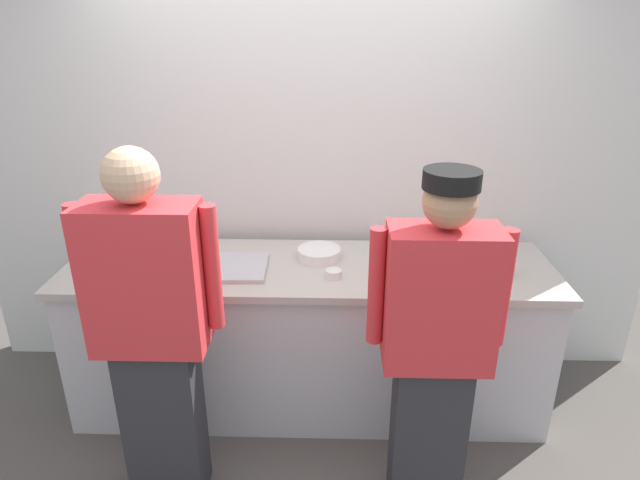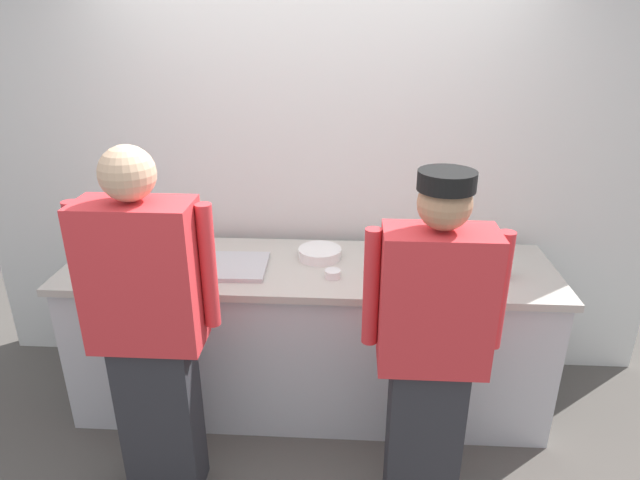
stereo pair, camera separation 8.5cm
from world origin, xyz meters
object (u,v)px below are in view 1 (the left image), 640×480
squeeze_bottle_primary (462,241)px  ramekin_orange_sauce (414,277)px  sheet_tray (229,267)px  plate_stack_rear (319,253)px  chef_near_left (152,330)px  chef_center (436,343)px  ramekin_yellow_sauce (334,273)px  mixing_bowl_steel (149,251)px  deli_cup (385,258)px  ramekin_red_sauce (385,247)px  plate_stack_front (439,267)px  squeeze_bottle_spare (503,260)px  squeeze_bottle_secondary (388,266)px

squeeze_bottle_primary → ramekin_orange_sauce: size_ratio=2.21×
ramekin_orange_sauce → sheet_tray: bearing=173.7°
plate_stack_rear → sheet_tray: size_ratio=0.59×
chef_near_left → chef_center: size_ratio=1.05×
ramekin_orange_sauce → squeeze_bottle_primary: bearing=46.7°
sheet_tray → ramekin_orange_sauce: bearing=-6.3°
chef_near_left → ramekin_yellow_sauce: 0.96m
mixing_bowl_steel → deli_cup: 1.32m
plate_stack_rear → ramekin_red_sauce: size_ratio=2.53×
plate_stack_front → ramekin_red_sauce: size_ratio=2.31×
mixing_bowl_steel → squeeze_bottle_spare: 1.93m
sheet_tray → deli_cup: (0.85, 0.07, 0.04)m
squeeze_bottle_secondary → deli_cup: bearing=89.5°
plate_stack_front → squeeze_bottle_primary: squeeze_bottle_primary is taller
squeeze_bottle_secondary → ramekin_orange_sauce: squeeze_bottle_secondary is taller
chef_center → sheet_tray: 1.20m
chef_center → sheet_tray: (-1.01, 0.65, 0.04)m
mixing_bowl_steel → sheet_tray: size_ratio=0.77×
chef_near_left → chef_center: bearing=-0.9°
plate_stack_rear → ramekin_orange_sauce: size_ratio=2.92×
ramekin_yellow_sauce → squeeze_bottle_secondary: bearing=-8.1°
squeeze_bottle_primary → squeeze_bottle_spare: (0.16, -0.24, -0.00)m
plate_stack_front → sheet_tray: plate_stack_front is taller
ramekin_orange_sauce → squeeze_bottle_spare: bearing=10.3°
sheet_tray → ramekin_orange_sauce: size_ratio=4.94×
chef_near_left → ramekin_red_sauce: 1.42m
ramekin_yellow_sauce → ramekin_red_sauce: ramekin_red_sauce is taller
chef_center → plate_stack_front: chef_center is taller
chef_center → plate_stack_front: size_ratio=7.44×
sheet_tray → squeeze_bottle_primary: 1.32m
plate_stack_front → ramekin_orange_sauce: bearing=-142.1°
sheet_tray → ramekin_red_sauce: size_ratio=4.27×
chef_near_left → mixing_bowl_steel: size_ratio=5.43×
mixing_bowl_steel → ramekin_red_sauce: bearing=7.5°
chef_center → ramekin_red_sauce: 0.94m
ramekin_orange_sauce → deli_cup: deli_cup is taller
squeeze_bottle_spare → squeeze_bottle_secondary: bearing=-170.9°
deli_cup → plate_stack_front: bearing=-12.7°
chef_center → squeeze_bottle_secondary: size_ratio=8.52×
mixing_bowl_steel → squeeze_bottle_spare: squeeze_bottle_spare is taller
chef_near_left → plate_stack_front: size_ratio=7.79×
chef_near_left → chef_center: 1.24m
plate_stack_front → ramekin_yellow_sauce: (-0.57, -0.09, 0.00)m
squeeze_bottle_secondary → ramekin_orange_sauce: size_ratio=2.33×
squeeze_bottle_secondary → ramekin_orange_sauce: 0.16m
sheet_tray → chef_near_left: bearing=-109.5°
chef_center → plate_stack_rear: chef_center is taller
chef_near_left → squeeze_bottle_primary: size_ratio=9.42×
ramekin_red_sauce → deli_cup: bearing=-94.8°
squeeze_bottle_primary → deli_cup: 0.48m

